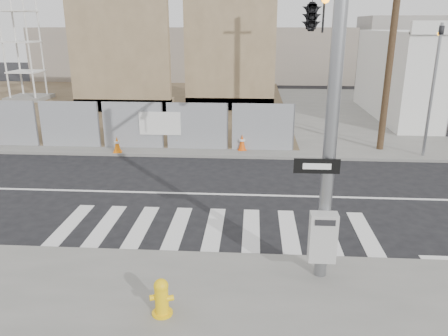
# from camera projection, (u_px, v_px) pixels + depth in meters

# --- Properties ---
(ground) EXTENTS (100.00, 100.00, 0.00)m
(ground) POSITION_uv_depth(u_px,v_px,m) (221.00, 194.00, 14.17)
(ground) COLOR black
(ground) RESTS_ON ground
(sidewalk_far) EXTENTS (50.00, 20.00, 0.12)m
(sidewalk_far) POSITION_uv_depth(u_px,v_px,m) (238.00, 111.00, 27.42)
(sidewalk_far) COLOR slate
(sidewalk_far) RESTS_ON ground
(signal_pole) EXTENTS (0.96, 5.87, 7.00)m
(signal_pole) POSITION_uv_depth(u_px,v_px,m) (317.00, 45.00, 10.57)
(signal_pole) COLOR gray
(signal_pole) RESTS_ON sidewalk_near
(far_signal_pole) EXTENTS (0.16, 0.20, 5.60)m
(far_signal_pole) POSITION_uv_depth(u_px,v_px,m) (435.00, 72.00, 16.92)
(far_signal_pole) COLOR gray
(far_signal_pole) RESTS_ON sidewalk_far
(chain_link_fence) EXTENTS (24.60, 0.04, 2.00)m
(chain_link_fence) POSITION_uv_depth(u_px,v_px,m) (3.00, 123.00, 19.20)
(chain_link_fence) COLOR gray
(chain_link_fence) RESTS_ON sidewalk_far
(concrete_wall_left) EXTENTS (6.00, 1.30, 8.00)m
(concrete_wall_left) POSITION_uv_depth(u_px,v_px,m) (120.00, 58.00, 25.96)
(concrete_wall_left) COLOR #7C664A
(concrete_wall_left) RESTS_ON sidewalk_far
(concrete_wall_right) EXTENTS (5.50, 1.30, 8.00)m
(concrete_wall_right) POSITION_uv_depth(u_px,v_px,m) (230.00, 57.00, 26.49)
(concrete_wall_right) COLOR #7C664A
(concrete_wall_right) RESTS_ON sidewalk_far
(utility_pole_right) EXTENTS (1.60, 0.28, 10.00)m
(utility_pole_right) POSITION_uv_depth(u_px,v_px,m) (394.00, 26.00, 17.33)
(utility_pole_right) COLOR #473421
(utility_pole_right) RESTS_ON sidewalk_far
(fire_hydrant) EXTENTS (0.50, 0.50, 0.73)m
(fire_hydrant) POSITION_uv_depth(u_px,v_px,m) (162.00, 297.00, 8.01)
(fire_hydrant) COLOR yellow
(fire_hydrant) RESTS_ON sidewalk_near
(traffic_cone_c) EXTENTS (0.42, 0.42, 0.68)m
(traffic_cone_c) POSITION_uv_depth(u_px,v_px,m) (117.00, 145.00, 18.33)
(traffic_cone_c) COLOR orange
(traffic_cone_c) RESTS_ON sidewalk_far
(traffic_cone_d) EXTENTS (0.41, 0.41, 0.67)m
(traffic_cone_d) POSITION_uv_depth(u_px,v_px,m) (242.00, 142.00, 18.67)
(traffic_cone_d) COLOR #E9530C
(traffic_cone_d) RESTS_ON sidewalk_far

